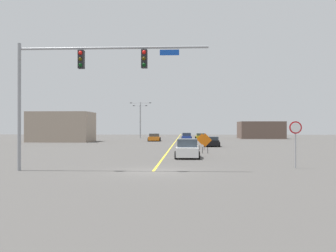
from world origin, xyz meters
name	(u,v)px	position (x,y,z in m)	size (l,w,h in m)	color
ground	(153,171)	(0.00, 0.00, 0.00)	(196.40, 196.40, 0.00)	#4C4947
road_centre_stripe	(177,139)	(0.00, 54.56, 0.00)	(0.16, 109.11, 0.01)	yellow
traffic_signal_assembly	(79,74)	(-4.27, -0.01, 5.59)	(11.01, 0.44, 7.38)	gray
stop_sign	(296,135)	(8.55, 1.97, 2.02)	(0.76, 0.07, 2.88)	gray
street_lamp_mid_left	(140,118)	(-9.15, 66.27, 4.60)	(3.46, 0.24, 7.73)	gray
street_lamp_near_right	(141,116)	(-8.13, 59.20, 4.80)	(4.65, 0.24, 7.94)	gray
construction_sign_median_far	(205,141)	(3.68, 14.31, 1.20)	(1.31, 0.13, 1.93)	orange
construction_sign_left_shoulder	(202,140)	(3.58, 19.17, 1.12)	(1.23, 0.08, 1.81)	orange
car_orange_near	(154,138)	(-3.79, 44.19, 0.62)	(2.30, 4.39, 1.34)	orange
car_blue_distant	(187,137)	(1.97, 49.23, 0.65)	(2.00, 4.58, 1.40)	#1E389E
car_white_far	(187,149)	(1.97, 9.34, 0.71)	(2.01, 4.29, 1.56)	white
car_yellow_mid	(200,137)	(4.70, 52.13, 0.61)	(2.09, 4.41, 1.26)	gold
car_black_passing	(212,142)	(5.20, 26.92, 0.63)	(2.17, 4.01, 1.28)	black
roadside_building_east	(261,130)	(18.03, 59.62, 1.84)	(9.29, 7.09, 3.68)	brown
roadside_building_west	(62,127)	(-19.30, 40.67, 2.52)	(10.17, 6.79, 5.05)	gray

